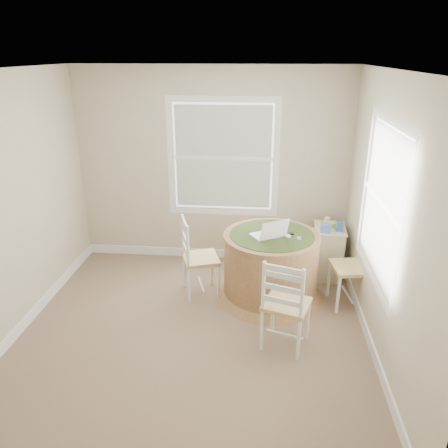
# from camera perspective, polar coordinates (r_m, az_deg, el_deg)

# --- Properties ---
(room) EXTENTS (3.64, 3.64, 2.64)m
(room) POSITION_cam_1_polar(r_m,az_deg,el_deg) (4.25, -1.94, 1.76)
(room) COLOR #8E725A
(room) RESTS_ON ground
(round_table) EXTENTS (1.29, 1.29, 0.80)m
(round_table) POSITION_cam_1_polar(r_m,az_deg,el_deg) (5.15, 6.12, -5.12)
(round_table) COLOR #A37049
(round_table) RESTS_ON ground
(chair_left) EXTENTS (0.51, 0.53, 0.95)m
(chair_left) POSITION_cam_1_polar(r_m,az_deg,el_deg) (5.16, -3.08, -4.46)
(chair_left) COLOR white
(chair_left) RESTS_ON ground
(chair_near) EXTENTS (0.53, 0.51, 0.95)m
(chair_near) POSITION_cam_1_polar(r_m,az_deg,el_deg) (4.32, 8.18, -10.27)
(chair_near) COLOR white
(chair_near) RESTS_ON ground
(chair_right) EXTENTS (0.46, 0.47, 0.95)m
(chair_right) POSITION_cam_1_polar(r_m,az_deg,el_deg) (5.15, 16.20, -5.43)
(chair_right) COLOR white
(chair_right) RESTS_ON ground
(laptop) EXTENTS (0.45, 0.44, 0.24)m
(laptop) POSITION_cam_1_polar(r_m,az_deg,el_deg) (4.94, 5.90, -1.27)
(laptop) COLOR white
(laptop) RESTS_ON round_table
(mouse) EXTENTS (0.07, 0.10, 0.03)m
(mouse) POSITION_cam_1_polar(r_m,az_deg,el_deg) (4.97, 8.35, -1.57)
(mouse) COLOR white
(mouse) RESTS_ON round_table
(phone) EXTENTS (0.05, 0.09, 0.02)m
(phone) POSITION_cam_1_polar(r_m,az_deg,el_deg) (4.95, 9.76, -1.88)
(phone) COLOR #B7BABF
(phone) RESTS_ON round_table
(keys) EXTENTS (0.06, 0.05, 0.02)m
(keys) POSITION_cam_1_polar(r_m,az_deg,el_deg) (5.03, 8.76, -1.35)
(keys) COLOR black
(keys) RESTS_ON round_table
(corner_chest) EXTENTS (0.41, 0.53, 0.67)m
(corner_chest) POSITION_cam_1_polar(r_m,az_deg,el_deg) (5.79, 13.40, -3.53)
(corner_chest) COLOR beige
(corner_chest) RESTS_ON ground
(tissue_box) EXTENTS (0.13, 0.13, 0.10)m
(tissue_box) POSITION_cam_1_polar(r_m,az_deg,el_deg) (5.51, 13.21, -0.43)
(tissue_box) COLOR #5270BC
(tissue_box) RESTS_ON corner_chest
(box_yellow) EXTENTS (0.16, 0.11, 0.06)m
(box_yellow) POSITION_cam_1_polar(r_m,az_deg,el_deg) (5.67, 13.98, -0.10)
(box_yellow) COLOR #B9C846
(box_yellow) RESTS_ON corner_chest
(box_blue) EXTENTS (0.08, 0.08, 0.12)m
(box_blue) POSITION_cam_1_polar(r_m,az_deg,el_deg) (5.57, 14.73, -0.24)
(box_blue) COLOR #365CA4
(box_blue) RESTS_ON corner_chest
(cup_cream) EXTENTS (0.07, 0.07, 0.09)m
(cup_cream) POSITION_cam_1_polar(r_m,az_deg,el_deg) (5.73, 13.37, 0.35)
(cup_cream) COLOR beige
(cup_cream) RESTS_ON corner_chest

